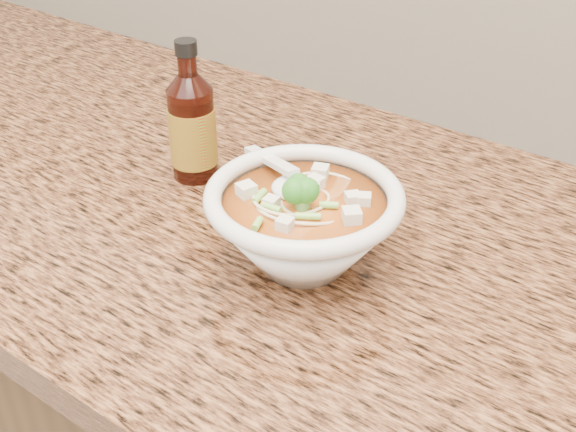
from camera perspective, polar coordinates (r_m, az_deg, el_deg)
The scene contains 3 objects.
counter_slab at distance 0.79m, azimuth 9.21°, elevation -4.34°, with size 4.00×0.68×0.04m, color brown.
soup_bowl at distance 0.74m, azimuth 1.26°, elevation -0.80°, with size 0.22×0.20×0.11m.
hot_sauce_bottle at distance 0.89m, azimuth -7.57°, elevation 6.94°, with size 0.08×0.08×0.18m.
Camera 1 is at (0.26, 1.10, 1.36)m, focal length 45.00 mm.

